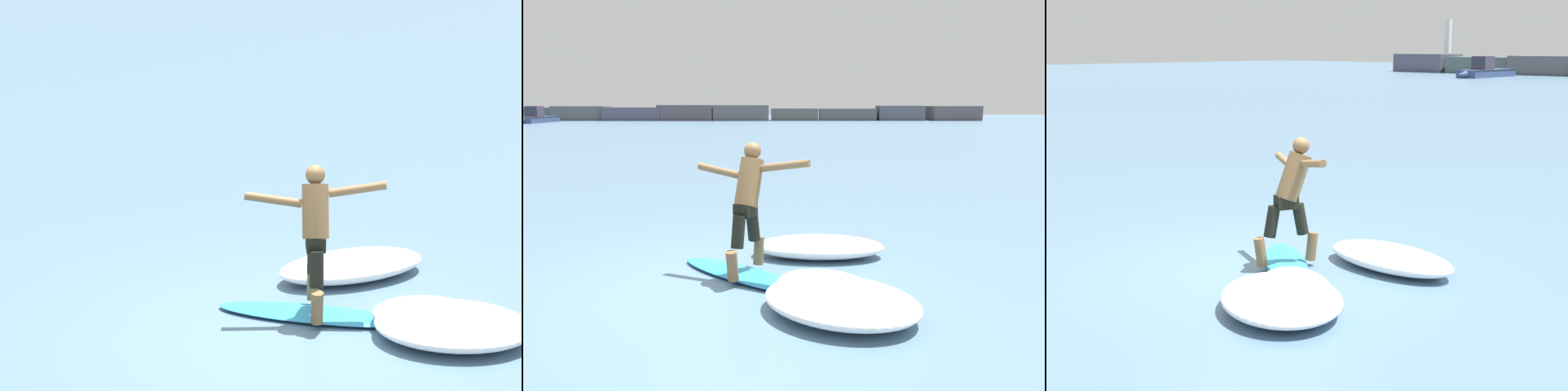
% 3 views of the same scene
% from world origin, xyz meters
% --- Properties ---
extents(ground_plane, '(200.00, 200.00, 0.00)m').
position_xyz_m(ground_plane, '(0.00, 0.00, 0.00)').
color(ground_plane, slate).
extents(surfboard, '(2.00, 1.77, 0.21)m').
position_xyz_m(surfboard, '(0.41, 0.11, 0.04)').
color(surfboard, '#2D9DCD').
rests_on(surfboard, ground).
extents(surfer, '(1.40, 0.93, 1.56)m').
position_xyz_m(surfer, '(0.41, 0.21, 0.98)').
color(surfer, brown).
rests_on(surfer, surfboard).
extents(wave_foam_at_tail, '(2.03, 1.91, 0.29)m').
position_xyz_m(wave_foam_at_tail, '(1.39, -0.96, 0.14)').
color(wave_foam_at_tail, white).
rests_on(wave_foam_at_tail, ground).
extents(wave_foam_at_nose, '(1.29, 1.13, 0.31)m').
position_xyz_m(wave_foam_at_nose, '(1.26, -0.62, 0.16)').
color(wave_foam_at_nose, white).
rests_on(wave_foam_at_nose, ground).
extents(wave_foam_beside, '(1.83, 0.94, 0.28)m').
position_xyz_m(wave_foam_beside, '(1.32, 1.01, 0.14)').
color(wave_foam_beside, white).
rests_on(wave_foam_beside, ground).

